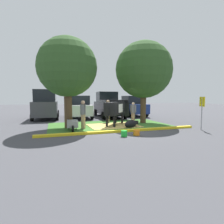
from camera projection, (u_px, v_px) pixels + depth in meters
ground_plane at (121, 129)px, 10.64m from camera, size 80.00×80.00×0.00m
grass_island at (110, 125)px, 12.03m from camera, size 7.85×4.53×0.02m
curb_yellow at (123, 131)px, 9.74m from camera, size 9.05×0.24×0.12m
hay_bedding at (113, 126)px, 11.73m from camera, size 3.29×2.52×0.04m
shade_tree_left at (67, 68)px, 10.71m from camera, size 3.57×3.57×5.47m
shade_tree_right at (144, 70)px, 12.92m from camera, size 4.08×4.08×5.89m
cow_holstein at (115, 108)px, 11.98m from camera, size 2.23×2.69×1.60m
calf_lying at (131, 124)px, 11.09m from camera, size 1.27×0.99×0.48m
person_handler at (83, 114)px, 10.65m from camera, size 0.34×0.49×1.69m
person_visitor_near at (108, 110)px, 13.38m from camera, size 0.52×0.34×1.69m
person_visitor_far at (133, 112)px, 12.62m from camera, size 0.34×0.49×1.55m
wheelbarrow at (72, 124)px, 10.09m from camera, size 0.66×1.61×0.63m
parking_sign at (202, 107)px, 10.30m from camera, size 0.11×0.44×1.91m
bucket_green at (124, 133)px, 8.60m from camera, size 0.32×0.32×0.29m
bucket_orange at (136, 132)px, 8.86m from camera, size 0.34×0.34×0.28m
suv_dark_grey at (46, 104)px, 15.66m from camera, size 2.27×4.68×2.52m
hatchback_white at (80, 107)px, 16.39m from camera, size 2.16×4.47×2.02m
pickup_truck_maroon at (109, 105)px, 17.21m from camera, size 2.39×5.48×2.42m
sedan_blue at (132, 106)px, 18.37m from camera, size 2.16×4.47×2.02m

